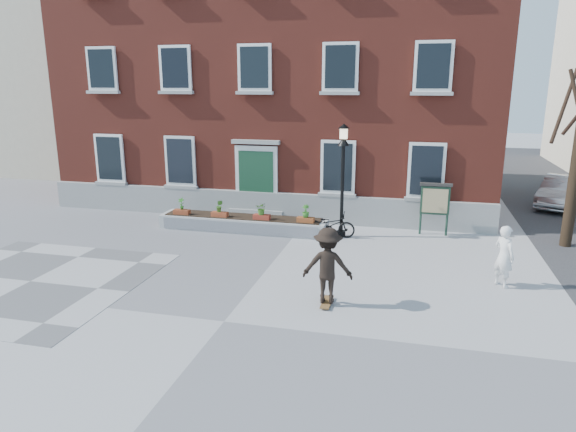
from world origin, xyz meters
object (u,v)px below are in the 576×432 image
(skateboarder, at_px, (328,266))
(parked_car, at_px, (561,192))
(bystander, at_px, (504,256))
(notice_board, at_px, (435,200))
(bicycle, at_px, (331,225))
(lamp_post, at_px, (343,165))

(skateboarder, bearing_deg, parked_car, 57.09)
(bystander, distance_m, notice_board, 4.81)
(parked_car, distance_m, bystander, 10.97)
(bicycle, bearing_deg, notice_board, -74.36)
(lamp_post, bearing_deg, bicycle, -154.05)
(lamp_post, height_order, notice_board, lamp_post)
(parked_car, bearing_deg, bicycle, -119.85)
(notice_board, bearing_deg, bicycle, -162.00)
(parked_car, bearing_deg, bystander, -87.89)
(lamp_post, bearing_deg, notice_board, 17.06)
(bicycle, distance_m, parked_car, 11.34)
(notice_board, height_order, skateboarder, skateboarder)
(bicycle, bearing_deg, bystander, -125.41)
(parked_car, distance_m, skateboarder, 14.97)
(bicycle, height_order, notice_board, notice_board)
(bicycle, xyz_separation_m, parked_car, (8.99, 6.92, 0.22))
(parked_car, relative_size, notice_board, 2.17)
(bicycle, height_order, bystander, bystander)
(parked_car, bearing_deg, skateboarder, -100.38)
(lamp_post, distance_m, notice_board, 3.53)
(notice_board, bearing_deg, parked_car, 46.52)
(lamp_post, height_order, skateboarder, lamp_post)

